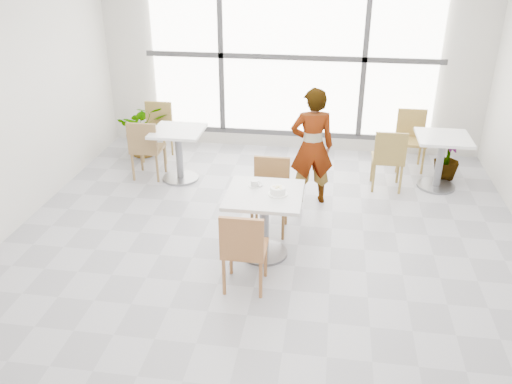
# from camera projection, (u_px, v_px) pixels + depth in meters

# --- Properties ---
(floor) EXTENTS (7.00, 7.00, 0.00)m
(floor) POSITION_uv_depth(u_px,v_px,m) (260.00, 263.00, 5.69)
(floor) COLOR #9E9EA5
(floor) RESTS_ON ground
(wall_back) EXTENTS (6.00, 0.00, 6.00)m
(wall_back) POSITION_uv_depth(u_px,v_px,m) (292.00, 56.00, 8.15)
(wall_back) COLOR silver
(wall_back) RESTS_ON ground
(window) EXTENTS (4.60, 0.07, 2.52)m
(window) POSITION_uv_depth(u_px,v_px,m) (292.00, 57.00, 8.09)
(window) COLOR white
(window) RESTS_ON ground
(main_table) EXTENTS (0.80, 0.80, 0.75)m
(main_table) POSITION_uv_depth(u_px,v_px,m) (264.00, 212.00, 5.64)
(main_table) COLOR silver
(main_table) RESTS_ON ground
(chair_near) EXTENTS (0.42, 0.42, 0.87)m
(chair_near) POSITION_uv_depth(u_px,v_px,m) (244.00, 247.00, 5.05)
(chair_near) COLOR #A56A3D
(chair_near) RESTS_ON ground
(chair_far) EXTENTS (0.42, 0.42, 0.87)m
(chair_far) POSITION_uv_depth(u_px,v_px,m) (271.00, 190.00, 6.18)
(chair_far) COLOR brown
(chair_far) RESTS_ON ground
(oatmeal_bowl) EXTENTS (0.21, 0.21, 0.09)m
(oatmeal_bowl) POSITION_uv_depth(u_px,v_px,m) (278.00, 191.00, 5.49)
(oatmeal_bowl) COLOR white
(oatmeal_bowl) RESTS_ON main_table
(coffee_cup) EXTENTS (0.16, 0.13, 0.07)m
(coffee_cup) POSITION_uv_depth(u_px,v_px,m) (255.00, 184.00, 5.68)
(coffee_cup) COLOR silver
(coffee_cup) RESTS_ON main_table
(person) EXTENTS (0.62, 0.48, 1.53)m
(person) POSITION_uv_depth(u_px,v_px,m) (312.00, 147.00, 6.70)
(person) COLOR black
(person) RESTS_ON ground
(bg_table_left) EXTENTS (0.70, 0.70, 0.75)m
(bg_table_left) POSITION_uv_depth(u_px,v_px,m) (179.00, 147.00, 7.45)
(bg_table_left) COLOR white
(bg_table_left) RESTS_ON ground
(bg_table_right) EXTENTS (0.70, 0.70, 0.75)m
(bg_table_right) POSITION_uv_depth(u_px,v_px,m) (441.00, 155.00, 7.21)
(bg_table_right) COLOR white
(bg_table_right) RESTS_ON ground
(bg_chair_left_near) EXTENTS (0.42, 0.42, 0.87)m
(bg_chair_left_near) POSITION_uv_depth(u_px,v_px,m) (145.00, 146.00, 7.46)
(bg_chair_left_near) COLOR olive
(bg_chair_left_near) RESTS_ON ground
(bg_chair_left_far) EXTENTS (0.42, 0.42, 0.87)m
(bg_chair_left_far) POSITION_uv_depth(u_px,v_px,m) (158.00, 127.00, 8.21)
(bg_chair_left_far) COLOR olive
(bg_chair_left_far) RESTS_ON ground
(bg_chair_right_near) EXTENTS (0.42, 0.42, 0.87)m
(bg_chair_right_near) POSITION_uv_depth(u_px,v_px,m) (389.00, 156.00, 7.12)
(bg_chair_right_near) COLOR olive
(bg_chair_right_near) RESTS_ON ground
(bg_chair_right_far) EXTENTS (0.42, 0.42, 0.87)m
(bg_chair_right_far) POSITION_uv_depth(u_px,v_px,m) (411.00, 135.00, 7.86)
(bg_chair_right_far) COLOR #A3813C
(bg_chair_right_far) RESTS_ON ground
(plant_left) EXTENTS (0.92, 0.85, 0.85)m
(plant_left) POSITION_uv_depth(u_px,v_px,m) (144.00, 129.00, 8.34)
(plant_left) COLOR #477737
(plant_left) RESTS_ON ground
(plant_right) EXTENTS (0.47, 0.47, 0.65)m
(plant_right) POSITION_uv_depth(u_px,v_px,m) (447.00, 157.00, 7.54)
(plant_right) COLOR #53753E
(plant_right) RESTS_ON ground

